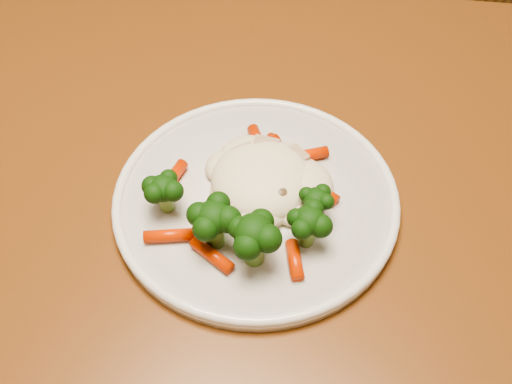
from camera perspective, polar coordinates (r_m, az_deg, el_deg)
dining_table at (r=0.69m, az=0.38°, el=-8.30°), size 1.45×1.22×0.75m
plate at (r=0.62m, az=0.00°, el=-0.82°), size 0.27×0.27×0.01m
meal at (r=0.59m, az=-0.04°, el=-0.25°), size 0.18×0.19×0.05m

